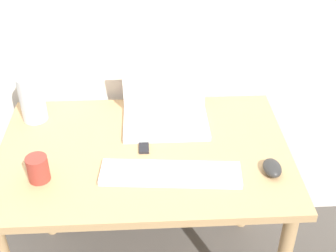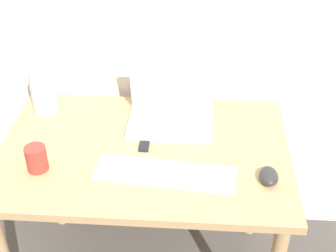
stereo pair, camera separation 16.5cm
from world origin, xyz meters
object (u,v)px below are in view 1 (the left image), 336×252
Objects in this scene: mp3_player at (145,148)px; mouse at (272,168)px; laptop at (165,109)px; mug at (38,169)px; keyboard at (171,173)px; vase at (31,90)px.

mouse is at bearing -19.58° from mp3_player.
laptop reaches higher than mug.
laptop is 0.21m from mp3_player.
mouse is 0.79m from mug.
mug is at bearing 179.43° from mouse.
mouse is (0.35, -0.34, -0.03)m from laptop.
keyboard is 5.19× the size of mouse.
mouse is at bearing -0.21° from keyboard.
keyboard is 0.44m from mug.
keyboard is at bearing -35.90° from vase.
keyboard is 8.40× the size of mp3_player.
mug reaches higher than mouse.
mouse is 1.03× the size of mug.
mouse is 0.35× the size of vase.
vase is (-0.86, 0.38, 0.11)m from mouse.
vase is 2.96× the size of mug.
mp3_player is (0.43, -0.22, -0.13)m from vase.
mouse reaches higher than mp3_player.
laptop is at bearing 65.41° from mp3_player.
keyboard is at bearing 179.79° from mouse.
mug is (-0.44, -0.33, -0.01)m from laptop.
vase is 4.67× the size of mp3_player.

